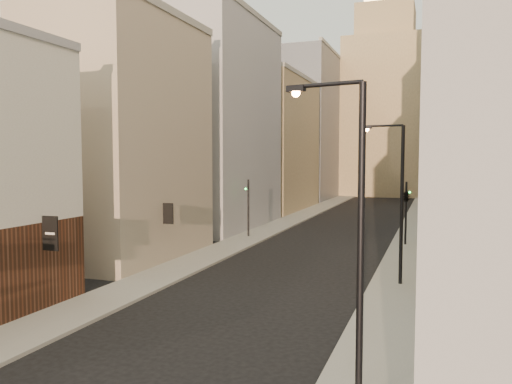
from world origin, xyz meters
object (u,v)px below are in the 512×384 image
at_px(streetlamp_mid, 398,194).
at_px(traffic_light_right, 406,195).
at_px(clock_tower, 385,99).
at_px(streetlamp_near, 353,221).
at_px(traffic_light_left, 248,199).
at_px(white_tower, 451,79).

xyz_separation_m(streetlamp_mid, traffic_light_right, (-0.24, 12.69, -0.97)).
distance_m(clock_tower, streetlamp_mid, 69.27).
xyz_separation_m(clock_tower, streetlamp_near, (7.09, -81.25, -12.53)).
distance_m(streetlamp_near, traffic_light_left, 28.96).
bearing_deg(streetlamp_mid, white_tower, 89.82).
bearing_deg(traffic_light_left, clock_tower, -112.26).
distance_m(white_tower, traffic_light_left, 47.18).
distance_m(streetlamp_near, streetlamp_mid, 13.55).
bearing_deg(streetlamp_mid, clock_tower, 99.91).
relative_size(clock_tower, traffic_light_right, 8.98).
bearing_deg(traffic_light_right, clock_tower, -81.94).
xyz_separation_m(white_tower, streetlamp_near, (-3.91, -67.25, -13.51)).
xyz_separation_m(clock_tower, traffic_light_right, (7.09, -55.01, -13.69)).
bearing_deg(traffic_light_left, streetlamp_mid, 120.48).
xyz_separation_m(traffic_light_left, traffic_light_right, (12.88, 0.35, 0.58)).
distance_m(clock_tower, streetlamp_near, 82.51).
distance_m(streetlamp_mid, traffic_light_left, 18.07).
relative_size(white_tower, streetlamp_near, 4.65).
relative_size(traffic_light_left, traffic_light_right, 1.00).
height_order(white_tower, traffic_light_left, white_tower).
bearing_deg(clock_tower, streetlamp_mid, -83.83).
xyz_separation_m(white_tower, streetlamp_mid, (-3.68, -53.70, -13.70)).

